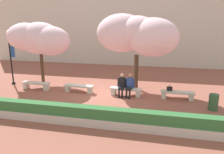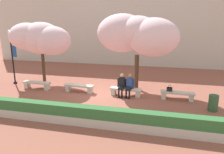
{
  "view_description": "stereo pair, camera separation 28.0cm",
  "coord_description": "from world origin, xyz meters",
  "px_view_note": "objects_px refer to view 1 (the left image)",
  "views": [
    {
      "loc": [
        3.19,
        -11.7,
        4.12
      ],
      "look_at": [
        0.57,
        0.2,
        1.0
      ],
      "focal_mm": 35.0,
      "sensor_mm": 36.0,
      "label": 1
    },
    {
      "loc": [
        3.46,
        -11.64,
        4.12
      ],
      "look_at": [
        0.57,
        0.2,
        1.0
      ],
      "focal_mm": 35.0,
      "sensor_mm": 36.0,
      "label": 2
    }
  ],
  "objects_px": {
    "stone_bench_near_west": "(79,87)",
    "lamp_post_with_banner": "(10,52)",
    "stone_bench_near_east": "(177,94)",
    "person_seated_right": "(130,84)",
    "cherry_tree_secondary": "(39,39)",
    "person_seated_left": "(122,84)",
    "handbag": "(170,89)",
    "stone_bench_west_end": "(36,85)",
    "trash_bin": "(213,102)",
    "stone_bench_center": "(126,91)",
    "cherry_tree_main": "(137,34)"
  },
  "relations": [
    {
      "from": "stone_bench_near_west",
      "to": "lamp_post_with_banner",
      "type": "xyz_separation_m",
      "value": [
        -4.95,
        0.72,
        1.85
      ]
    },
    {
      "from": "handbag",
      "to": "lamp_post_with_banner",
      "type": "height_order",
      "value": "lamp_post_with_banner"
    },
    {
      "from": "person_seated_left",
      "to": "cherry_tree_secondary",
      "type": "xyz_separation_m",
      "value": [
        -5.82,
        1.54,
        2.31
      ]
    },
    {
      "from": "cherry_tree_secondary",
      "to": "stone_bench_west_end",
      "type": "bearing_deg",
      "value": -75.03
    },
    {
      "from": "stone_bench_center",
      "to": "person_seated_right",
      "type": "bearing_deg",
      "value": -13.37
    },
    {
      "from": "stone_bench_near_east",
      "to": "person_seated_right",
      "type": "bearing_deg",
      "value": -178.84
    },
    {
      "from": "stone_bench_near_west",
      "to": "handbag",
      "type": "distance_m",
      "value": 5.23
    },
    {
      "from": "handbag",
      "to": "stone_bench_near_west",
      "type": "bearing_deg",
      "value": -179.86
    },
    {
      "from": "person_seated_right",
      "to": "trash_bin",
      "type": "bearing_deg",
      "value": -14.77
    },
    {
      "from": "person_seated_left",
      "to": "cherry_tree_secondary",
      "type": "relative_size",
      "value": 0.31
    },
    {
      "from": "stone_bench_center",
      "to": "person_seated_right",
      "type": "distance_m",
      "value": 0.46
    },
    {
      "from": "stone_bench_center",
      "to": "person_seated_left",
      "type": "relative_size",
      "value": 1.38
    },
    {
      "from": "stone_bench_near_west",
      "to": "person_seated_left",
      "type": "xyz_separation_m",
      "value": [
        2.59,
        -0.05,
        0.4
      ]
    },
    {
      "from": "stone_bench_west_end",
      "to": "lamp_post_with_banner",
      "type": "xyz_separation_m",
      "value": [
        -2.12,
        0.72,
        1.85
      ]
    },
    {
      "from": "stone_bench_near_west",
      "to": "stone_bench_near_east",
      "type": "relative_size",
      "value": 1.0
    },
    {
      "from": "stone_bench_near_west",
      "to": "person_seated_right",
      "type": "relative_size",
      "value": 1.38
    },
    {
      "from": "stone_bench_near_east",
      "to": "trash_bin",
      "type": "relative_size",
      "value": 2.28
    },
    {
      "from": "stone_bench_near_west",
      "to": "stone_bench_center",
      "type": "height_order",
      "value": "same"
    },
    {
      "from": "handbag",
      "to": "trash_bin",
      "type": "distance_m",
      "value": 2.32
    },
    {
      "from": "person_seated_left",
      "to": "lamp_post_with_banner",
      "type": "bearing_deg",
      "value": 174.12
    },
    {
      "from": "handbag",
      "to": "lamp_post_with_banner",
      "type": "xyz_separation_m",
      "value": [
        -10.17,
        0.71,
        1.57
      ]
    },
    {
      "from": "person_seated_right",
      "to": "cherry_tree_secondary",
      "type": "xyz_separation_m",
      "value": [
        -6.27,
        1.54,
        2.31
      ]
    },
    {
      "from": "person_seated_left",
      "to": "handbag",
      "type": "height_order",
      "value": "person_seated_left"
    },
    {
      "from": "stone_bench_near_west",
      "to": "cherry_tree_secondary",
      "type": "height_order",
      "value": "cherry_tree_secondary"
    },
    {
      "from": "person_seated_right",
      "to": "handbag",
      "type": "distance_m",
      "value": 2.18
    },
    {
      "from": "person_seated_left",
      "to": "cherry_tree_main",
      "type": "relative_size",
      "value": 0.26
    },
    {
      "from": "handbag",
      "to": "stone_bench_near_east",
      "type": "bearing_deg",
      "value": -1.68
    },
    {
      "from": "cherry_tree_secondary",
      "to": "person_seated_right",
      "type": "bearing_deg",
      "value": -13.76
    },
    {
      "from": "cherry_tree_secondary",
      "to": "lamp_post_with_banner",
      "type": "relative_size",
      "value": 1.17
    },
    {
      "from": "stone_bench_west_end",
      "to": "stone_bench_center",
      "type": "height_order",
      "value": "same"
    },
    {
      "from": "cherry_tree_main",
      "to": "handbag",
      "type": "bearing_deg",
      "value": -35.15
    },
    {
      "from": "stone_bench_center",
      "to": "stone_bench_near_east",
      "type": "height_order",
      "value": "same"
    },
    {
      "from": "stone_bench_near_west",
      "to": "handbag",
      "type": "height_order",
      "value": "handbag"
    },
    {
      "from": "cherry_tree_main",
      "to": "lamp_post_with_banner",
      "type": "relative_size",
      "value": 1.38
    },
    {
      "from": "handbag",
      "to": "cherry_tree_secondary",
      "type": "height_order",
      "value": "cherry_tree_secondary"
    },
    {
      "from": "stone_bench_near_west",
      "to": "handbag",
      "type": "bearing_deg",
      "value": 0.14
    },
    {
      "from": "stone_bench_west_end",
      "to": "handbag",
      "type": "xyz_separation_m",
      "value": [
        8.05,
        0.01,
        0.28
      ]
    },
    {
      "from": "handbag",
      "to": "cherry_tree_secondary",
      "type": "relative_size",
      "value": 0.08
    },
    {
      "from": "cherry_tree_main",
      "to": "cherry_tree_secondary",
      "type": "height_order",
      "value": "cherry_tree_main"
    },
    {
      "from": "stone_bench_near_east",
      "to": "cherry_tree_secondary",
      "type": "bearing_deg",
      "value": 170.52
    },
    {
      "from": "stone_bench_west_end",
      "to": "stone_bench_near_west",
      "type": "xyz_separation_m",
      "value": [
        2.83,
        -0.0,
        0.0
      ]
    },
    {
      "from": "stone_bench_center",
      "to": "lamp_post_with_banner",
      "type": "height_order",
      "value": "lamp_post_with_banner"
    },
    {
      "from": "person_seated_right",
      "to": "stone_bench_west_end",
      "type": "bearing_deg",
      "value": 179.48
    },
    {
      "from": "lamp_post_with_banner",
      "to": "person_seated_left",
      "type": "bearing_deg",
      "value": -5.88
    },
    {
      "from": "stone_bench_west_end",
      "to": "trash_bin",
      "type": "height_order",
      "value": "trash_bin"
    },
    {
      "from": "handbag",
      "to": "trash_bin",
      "type": "height_order",
      "value": "handbag"
    },
    {
      "from": "person_seated_right",
      "to": "stone_bench_center",
      "type": "bearing_deg",
      "value": 166.63
    },
    {
      "from": "person_seated_right",
      "to": "trash_bin",
      "type": "distance_m",
      "value": 4.32
    },
    {
      "from": "handbag",
      "to": "stone_bench_center",
      "type": "bearing_deg",
      "value": -179.7
    },
    {
      "from": "stone_bench_near_east",
      "to": "trash_bin",
      "type": "xyz_separation_m",
      "value": [
        1.56,
        -1.15,
        0.09
      ]
    }
  ]
}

